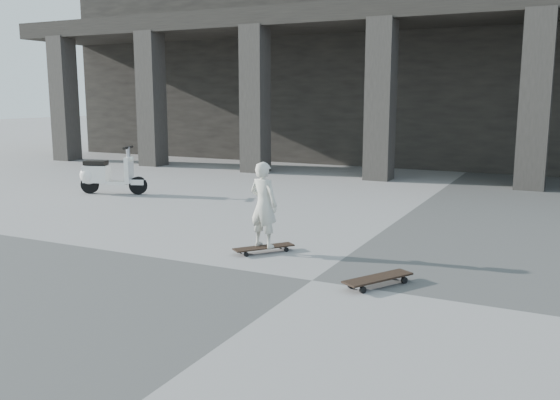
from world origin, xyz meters
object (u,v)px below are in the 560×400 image
at_px(longboard, 264,248).
at_px(skateboard_spare, 378,279).
at_px(scooter, 102,175).
at_px(child, 264,205).

relative_size(longboard, skateboard_spare, 0.90).
relative_size(skateboard_spare, scooter, 0.61).
bearing_deg(scooter, child, -46.47).
height_order(longboard, skateboard_spare, skateboard_spare).
relative_size(longboard, scooter, 0.55).
relative_size(longboard, child, 0.68).
bearing_deg(skateboard_spare, longboard, 99.28).
xyz_separation_m(skateboard_spare, scooter, (-7.29, 3.54, 0.33)).
bearing_deg(scooter, longboard, -46.47).
height_order(longboard, scooter, scooter).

